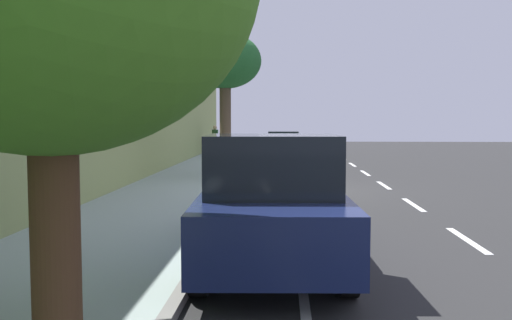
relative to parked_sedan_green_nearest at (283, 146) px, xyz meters
The scene contains 13 objects.
ground 12.64m from the parked_sedan_green_nearest, 92.25° to the left, with size 74.63×74.63×0.00m, color #292929.
sidewalk 12.99m from the parked_sedan_green_nearest, 76.43° to the left, with size 3.49×46.64×0.13m, color #97A9A2.
curb_edge 12.68m from the parked_sedan_green_nearest, 84.48° to the left, with size 0.16×46.64×0.13m, color gray.
lane_stripe_centre 11.87m from the parked_sedan_green_nearest, 106.13° to the left, with size 0.14×44.20×0.01m.
lane_stripe_bike_edge 12.63m from the parked_sedan_green_nearest, 91.14° to the left, with size 0.12×46.64×0.01m, color white.
building_facade 13.79m from the parked_sedan_green_nearest, 68.23° to the left, with size 0.50×46.64×6.35m, color #95A25D.
parked_sedan_green_nearest is the anchor object (origin of this frame).
parked_sedan_silver_second 8.80m from the parked_sedan_green_nearest, 88.55° to the left, with size 1.99×4.47×1.52m.
parked_pickup_dark_blue_mid 21.62m from the parked_sedan_green_nearest, 89.55° to the left, with size 2.17×5.37×1.95m.
bicycle_at_curb 17.21m from the parked_sedan_green_nearest, 87.49° to the left, with size 1.61×0.77×0.76m.
cyclist_with_backpack 16.79m from the parked_sedan_green_nearest, 86.67° to the left, with size 0.51×0.58×1.76m.
street_tree_near_cyclist 10.88m from the parked_sedan_green_nearest, 78.78° to the left, with size 2.52×2.52×5.01m.
pedestrian_on_phone 4.63m from the parked_sedan_green_nearest, 32.53° to the right, with size 0.39×0.55×1.67m.
Camera 1 is at (0.50, 17.34, 2.16)m, focal length 39.85 mm.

